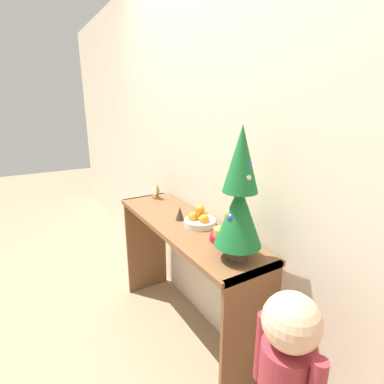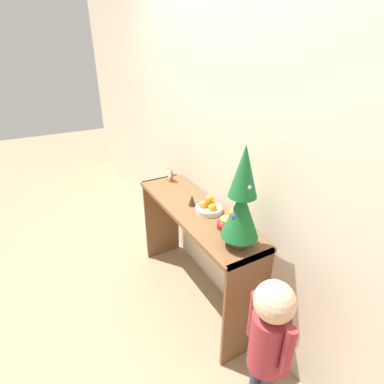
% 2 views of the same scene
% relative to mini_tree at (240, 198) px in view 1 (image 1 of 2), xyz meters
% --- Properties ---
extents(ground_plane, '(12.00, 12.00, 0.00)m').
position_rel_mini_tree_xyz_m(ground_plane, '(-0.51, -0.19, -1.12)').
color(ground_plane, '#997F60').
extents(back_wall, '(7.00, 0.05, 2.50)m').
position_rel_mini_tree_xyz_m(back_wall, '(-0.51, 0.22, 0.13)').
color(back_wall, beige).
rests_on(back_wall, ground_plane).
extents(console_table, '(1.29, 0.37, 0.82)m').
position_rel_mini_tree_xyz_m(console_table, '(-0.51, -0.00, -0.49)').
color(console_table, brown).
rests_on(console_table, ground_plane).
extents(mini_tree, '(0.22, 0.22, 0.62)m').
position_rel_mini_tree_xyz_m(mini_tree, '(0.00, 0.00, 0.00)').
color(mini_tree, '#4C3828').
rests_on(mini_tree, console_table).
extents(fruit_bowl, '(0.19, 0.19, 0.13)m').
position_rel_mini_tree_xyz_m(fruit_bowl, '(-0.42, 0.06, -0.26)').
color(fruit_bowl, silver).
rests_on(fruit_bowl, console_table).
extents(singing_bowl, '(0.13, 0.13, 0.07)m').
position_rel_mini_tree_xyz_m(singing_bowl, '(-0.19, 0.05, -0.27)').
color(singing_bowl, '#AD1923').
rests_on(singing_bowl, console_table).
extents(desk_clock, '(0.10, 0.04, 0.12)m').
position_rel_mini_tree_xyz_m(desk_clock, '(-1.05, 0.05, -0.24)').
color(desk_clock, olive).
rests_on(desk_clock, console_table).
extents(figurine, '(0.05, 0.05, 0.09)m').
position_rel_mini_tree_xyz_m(figurine, '(-0.56, -0.00, -0.26)').
color(figurine, '#382D23').
rests_on(figurine, console_table).
extents(child_figure, '(0.29, 0.20, 0.93)m').
position_rel_mini_tree_xyz_m(child_figure, '(0.44, -0.13, -0.52)').
color(child_figure, '#38384C').
rests_on(child_figure, ground_plane).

